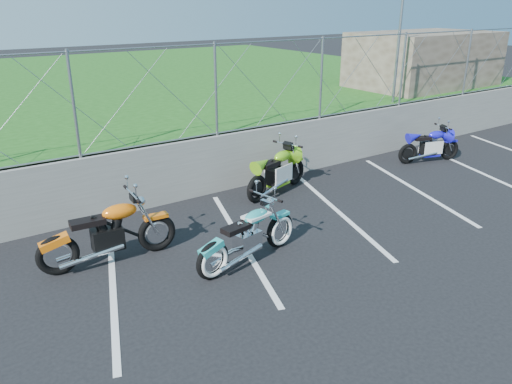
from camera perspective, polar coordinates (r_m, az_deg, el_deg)
ground at (r=8.39m, az=2.03°, el=-8.15°), size 90.00×90.00×0.00m
retaining_wall at (r=10.90m, az=-8.91°, el=2.37°), size 30.00×0.22×1.30m
grass_field at (r=20.16m, az=-21.71°, el=9.73°), size 30.00×20.00×1.30m
stone_building at (r=18.83m, az=18.64°, el=14.20°), size 5.00×3.00×1.80m
chain_link_fence at (r=10.50m, az=-9.42°, el=10.93°), size 28.00×0.03×2.00m
sign_pole at (r=15.21m, az=15.91°, el=15.39°), size 0.08×0.08×3.00m
parking_lines at (r=9.75m, az=4.23°, el=-3.81°), size 18.29×4.31×0.01m
cruiser_turquoise at (r=8.27m, az=-0.77°, el=-5.21°), size 2.16×0.68×1.08m
naked_orange at (r=8.57m, az=-16.29°, el=-4.72°), size 2.30×0.78×1.15m
sportbike_green at (r=11.23m, az=2.51°, el=2.17°), size 2.02×0.82×1.08m
sportbike_blue at (r=14.27m, az=19.29°, el=4.90°), size 1.80×0.75×0.96m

